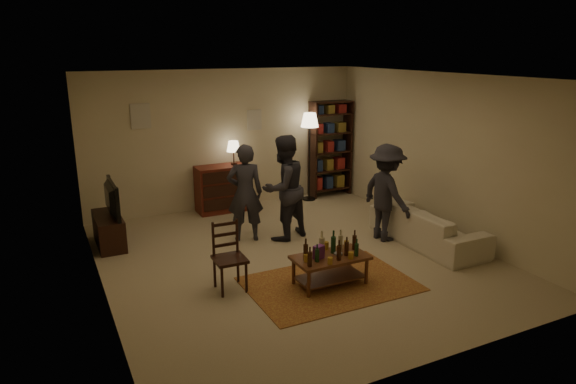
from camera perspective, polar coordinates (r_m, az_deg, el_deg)
floor at (r=7.86m, az=0.81°, el=-7.35°), size 6.00×6.00×0.00m
room_shell at (r=9.86m, az=-10.56°, el=8.10°), size 6.00×6.00×6.00m
rug at (r=7.07m, az=4.66°, el=-10.13°), size 2.20×1.50×0.01m
coffee_table at (r=6.91m, az=4.69°, el=-7.38°), size 1.00×0.55×0.75m
dining_chair at (r=6.80m, az=-6.65°, el=-6.83°), size 0.41×0.41×0.93m
tv_stand at (r=8.71m, az=-19.33°, el=-3.23°), size 0.40×1.00×1.06m
dresser at (r=10.01m, az=-7.24°, el=0.53°), size 1.00×0.50×1.36m
bookshelf at (r=10.95m, az=4.71°, el=4.92°), size 0.90×0.34×2.02m
floor_lamp at (r=10.47m, az=2.42°, el=7.31°), size 0.36×0.36×1.81m
sofa at (r=8.62m, az=15.23°, el=-3.63°), size 0.81×2.08×0.61m
person_left at (r=8.36m, az=-4.80°, el=-0.11°), size 0.68×0.55×1.61m
person_right at (r=8.39m, az=-0.50°, el=0.46°), size 1.01×0.89×1.74m
person_by_sofa at (r=8.51m, az=10.88°, el=-0.09°), size 0.65×1.07×1.60m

